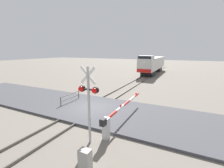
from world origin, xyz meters
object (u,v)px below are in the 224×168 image
Objects in this scene: crossing_gate at (113,118)px; utility_cabinet at (85,164)px; crossing_signal at (88,96)px; guard_railing at (70,97)px; locomotive at (153,64)px.

utility_cabinet is (0.59, -3.78, -0.28)m from crossing_gate.
utility_cabinet is (1.24, -2.12, -2.06)m from crossing_signal.
guard_railing is at bearing 134.35° from utility_cabinet.
locomotive is 28.97m from crossing_signal.
utility_cabinet is at bearing -59.78° from crossing_signal.
crossing_signal is at bearing -40.89° from guard_railing.
locomotive is at bearing 83.68° from guard_railing.
crossing_signal reaches higher than locomotive.
crossing_gate is at bearing -26.73° from guard_railing.
utility_cabinet is (4.04, -30.96, -1.49)m from locomotive.
utility_cabinet is 9.59m from guard_railing.
utility_cabinet is at bearing -45.65° from guard_railing.
locomotive is 2.24× the size of crossing_gate.
crossing_gate reaches higher than utility_cabinet.
crossing_signal is 3.49× the size of utility_cabinet.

